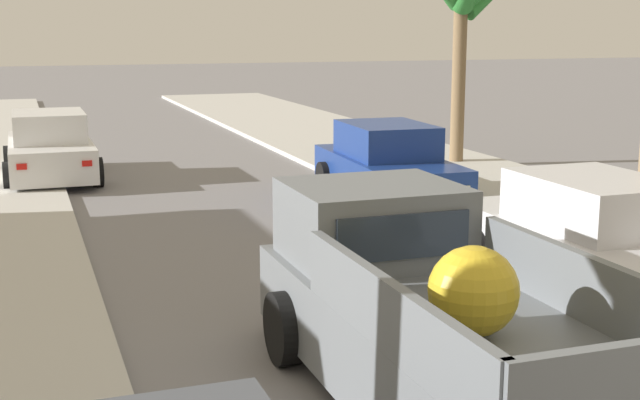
{
  "coord_description": "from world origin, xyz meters",
  "views": [
    {
      "loc": [
        -3.72,
        0.02,
        3.39
      ],
      "look_at": [
        -0.13,
        10.25,
        1.2
      ],
      "focal_mm": 48.29,
      "sensor_mm": 36.0,
      "label": 1
    }
  ],
  "objects": [
    {
      "name": "pickup_truck",
      "position": [
        -0.32,
        6.67,
        0.79
      ],
      "size": [
        2.22,
        5.21,
        1.8
      ],
      "color": "slate",
      "rests_on": "ground"
    },
    {
      "name": "sidewalk_right",
      "position": [
        5.31,
        12.0,
        0.06
      ],
      "size": [
        4.83,
        60.0,
        0.12
      ],
      "primitive_type": "cube",
      "color": "beige",
      "rests_on": "ground"
    },
    {
      "name": "car_right_mid",
      "position": [
        -3.1,
        20.07,
        0.71
      ],
      "size": [
        2.03,
        4.26,
        1.54
      ],
      "color": "silver",
      "rests_on": "ground"
    },
    {
      "name": "car_left_mid",
      "position": [
        3.1,
        8.97,
        0.71
      ],
      "size": [
        2.04,
        4.27,
        1.54
      ],
      "color": "silver",
      "rests_on": "ground"
    },
    {
      "name": "curb_right",
      "position": [
        4.3,
        12.0,
        0.05
      ],
      "size": [
        0.16,
        60.0,
        0.1
      ],
      "primitive_type": "cube",
      "color": "silver",
      "rests_on": "ground"
    },
    {
      "name": "car_left_near",
      "position": [
        3.05,
        15.29,
        0.71
      ],
      "size": [
        2.17,
        4.32,
        1.54
      ],
      "color": "navy",
      "rests_on": "ground"
    }
  ]
}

